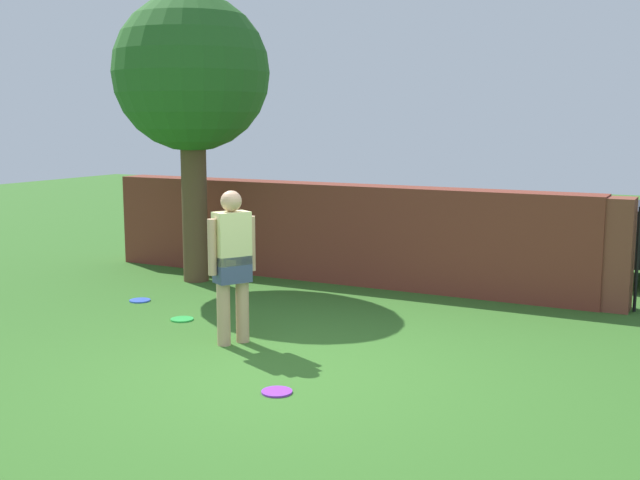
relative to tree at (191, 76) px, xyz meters
name	(u,v)px	position (x,y,z in m)	size (l,w,h in m)	color
ground_plane	(289,372)	(3.30, -3.05, -2.94)	(40.00, 40.00, 0.00)	#336623
brick_wall	(335,233)	(1.80, 0.94, -2.23)	(7.50, 0.50, 1.42)	brown
tree	(191,76)	(0.00, 0.00, 0.00)	(2.21, 2.21, 4.10)	brown
person	(232,260)	(2.30, -2.48, -2.05)	(0.37, 0.48, 1.62)	tan
frisbee_purple	(277,392)	(3.48, -3.58, -2.93)	(0.27, 0.27, 0.02)	purple
frisbee_blue	(140,300)	(0.14, -1.42, -2.93)	(0.27, 0.27, 0.02)	blue
frisbee_green	(182,319)	(1.22, -1.95, -2.93)	(0.27, 0.27, 0.02)	green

